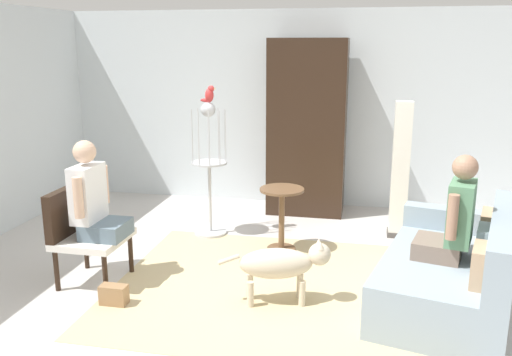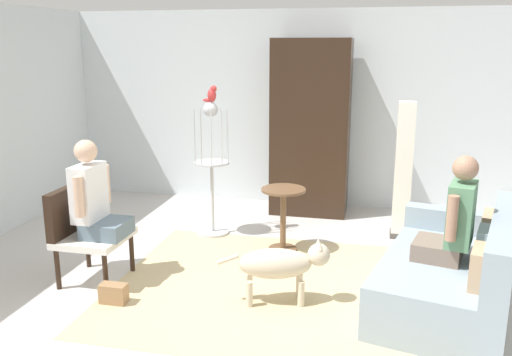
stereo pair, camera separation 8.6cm
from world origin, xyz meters
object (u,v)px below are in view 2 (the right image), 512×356
parrot (212,94)px  handbag (114,294)px  couch (455,274)px  round_end_table (283,213)px  person_on_couch (454,219)px  person_on_armchair (94,198)px  column_lamp (403,172)px  dog (281,264)px  armchair (82,226)px  bird_cage_stand (212,170)px  armoire_cabinet (311,128)px

parrot → handbag: (-0.31, -1.80, -1.47)m
couch → round_end_table: size_ratio=2.73×
person_on_couch → person_on_armchair: person_on_armchair is taller
person_on_couch → column_lamp: size_ratio=0.57×
couch → handbag: (-2.70, -0.53, -0.21)m
person_on_couch → dog: size_ratio=0.94×
armchair → person_on_couch: person_on_couch is taller
person_on_couch → handbag: (-2.66, -0.51, -0.67)m
bird_cage_stand → person_on_armchair: bearing=-114.0°
person_on_couch → couch: bearing=24.3°
bird_cage_stand → parrot: 0.82m
round_end_table → column_lamp: size_ratio=0.44×
person_on_couch → round_end_table: (-1.50, 0.94, -0.34)m
handbag → armoire_cabinet: bearing=66.7°
person_on_armchair → armoire_cabinet: size_ratio=0.40×
armoire_cabinet → person_on_armchair: bearing=-122.4°
armchair → column_lamp: 3.33m
armchair → bird_cage_stand: size_ratio=0.58×
armchair → armoire_cabinet: size_ratio=0.40×
dog → handbag: 1.40m
couch → armchair: armchair is taller
person_on_couch → bird_cage_stand: bearing=151.4°
armchair → person_on_couch: (3.13, 0.12, 0.25)m
couch → person_on_armchair: bearing=-177.3°
column_lamp → dog: bearing=-118.6°
person_on_armchair → handbag: person_on_armchair is taller
parrot → handbag: 2.35m
parrot → handbag: parrot is taller
round_end_table → parrot: (-0.84, 0.35, 1.15)m
person_on_armchair → handbag: 0.86m
round_end_table → handbag: round_end_table is taller
round_end_table → bird_cage_stand: size_ratio=0.45×
person_on_couch → armchair: bearing=-177.8°
couch → person_on_couch: 0.46m
armchair → person_on_armchair: 0.31m
bird_cage_stand → armchair: bearing=-118.5°
person_on_couch → parrot: bearing=151.2°
person_on_armchair → column_lamp: 3.20m
couch → person_on_couch: size_ratio=2.15×
armchair → dog: size_ratio=0.95×
couch → armoire_cabinet: 2.87m
column_lamp → armoire_cabinet: size_ratio=0.70×
person_on_couch → person_on_armchair: size_ratio=0.99×
round_end_table → dog: (0.18, -1.14, -0.07)m
round_end_table → parrot: 1.47m
parrot → armchair: bearing=-119.1°
handbag → column_lamp: bearing=42.7°
person_on_armchair → bird_cage_stand: (0.63, 1.41, -0.04)m
dog → column_lamp: column_lamp is taller
parrot → person_on_couch: bearing=-28.8°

